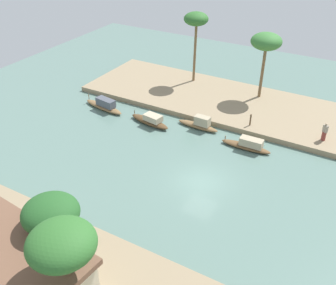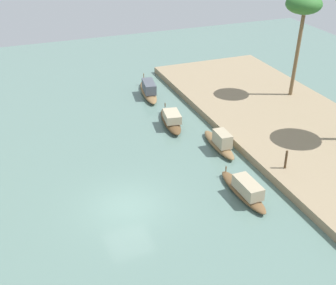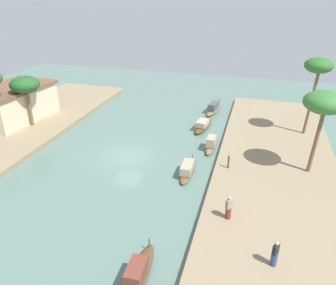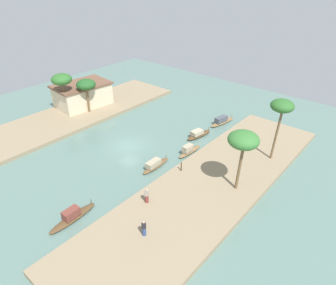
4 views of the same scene
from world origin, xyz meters
The scene contains 8 objects.
river_water centered at (0.00, 0.00, 0.00)m, with size 64.79×64.79×0.00m, color slate.
riverbank_left centered at (0.00, -13.43, 0.26)m, with size 37.93×10.12×0.51m, color #937F60.
sampan_with_red_awning centered at (13.99, -6.07, 0.46)m, with size 5.13×1.84×1.25m.
sampan_with_tall_canopy centered at (8.21, -5.75, 0.42)m, with size 4.59×1.81×1.11m.
sampan_upstream_small centered at (-1.46, -6.23, 0.43)m, with size 4.45×1.05×1.12m.
sampan_open_hull centered at (3.80, -7.40, 0.47)m, with size 4.18×1.03×1.33m.
mooring_post centered at (-0.44, -9.46, 1.09)m, with size 0.14×0.14×1.14m, color #4C3823.
palm_tree_left_far centered at (8.89, -16.35, 7.37)m, with size 2.65×2.65×7.77m.
Camera 2 is at (-19.29, 5.19, 14.61)m, focal length 49.31 mm.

